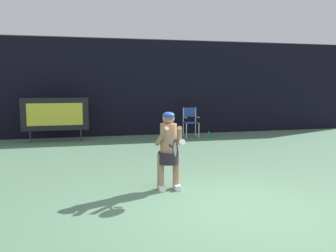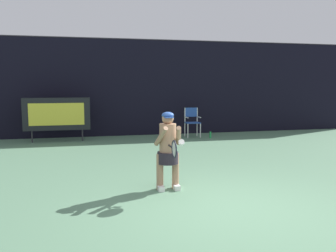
# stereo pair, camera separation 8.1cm
# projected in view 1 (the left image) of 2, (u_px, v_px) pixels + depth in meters

# --- Properties ---
(ground) EXTENTS (18.00, 22.00, 0.03)m
(ground) POSITION_uv_depth(u_px,v_px,m) (236.00, 213.00, 5.50)
(ground) COLOR #52795C
(backdrop_screen) EXTENTS (18.00, 0.12, 3.66)m
(backdrop_screen) POSITION_uv_depth(u_px,v_px,m) (142.00, 88.00, 13.66)
(backdrop_screen) COLOR black
(backdrop_screen) RESTS_ON ground
(scoreboard) EXTENTS (2.20, 0.21, 1.50)m
(scoreboard) POSITION_uv_depth(u_px,v_px,m) (55.00, 114.00, 12.07)
(scoreboard) COLOR black
(scoreboard) RESTS_ON ground
(umpire_chair) EXTENTS (0.52, 0.44, 1.08)m
(umpire_chair) POSITION_uv_depth(u_px,v_px,m) (191.00, 120.00, 13.30)
(umpire_chair) COLOR white
(umpire_chair) RESTS_ON ground
(water_bottle) EXTENTS (0.07, 0.07, 0.27)m
(water_bottle) POSITION_uv_depth(u_px,v_px,m) (209.00, 135.00, 13.01)
(water_bottle) COLOR #209447
(water_bottle) RESTS_ON ground
(tennis_player) EXTENTS (0.52, 0.59, 1.46)m
(tennis_player) POSITION_uv_depth(u_px,v_px,m) (169.00, 148.00, 6.64)
(tennis_player) COLOR white
(tennis_player) RESTS_ON ground
(tennis_racket) EXTENTS (0.03, 0.60, 0.31)m
(tennis_racket) POSITION_uv_depth(u_px,v_px,m) (175.00, 149.00, 6.13)
(tennis_racket) COLOR black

